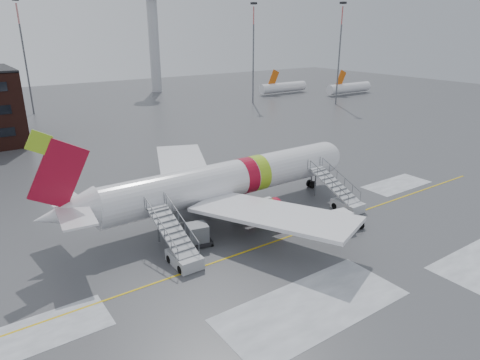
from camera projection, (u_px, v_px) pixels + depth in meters
ground at (285, 232)px, 41.02m from camera, size 260.00×260.00×0.00m
airliner at (221, 182)px, 44.27m from camera, size 35.03×32.97×11.18m
airstair_fwd at (343, 199)px, 46.10m from camera, size 2.05×7.70×3.48m
airstair_aft at (180, 250)px, 35.55m from camera, size 2.05×7.70×3.48m
pushback_tug at (345, 221)px, 41.51m from camera, size 3.37×2.72×1.81m
uld_container at (197, 235)px, 38.23m from camera, size 2.79×2.28×2.01m
control_tower at (153, 27)px, 124.26m from camera, size 6.40×6.40×30.00m
light_mast_far_ne at (253, 47)px, 106.87m from camera, size 1.20×1.20×24.25m
light_mast_far_n at (24, 50)px, 92.34m from camera, size 1.20×1.20×24.25m
light_mast_far_e at (340, 48)px, 104.66m from camera, size 1.20×1.20×24.25m
distant_aircraft at (305, 95)px, 124.10m from camera, size 35.00×18.00×8.00m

